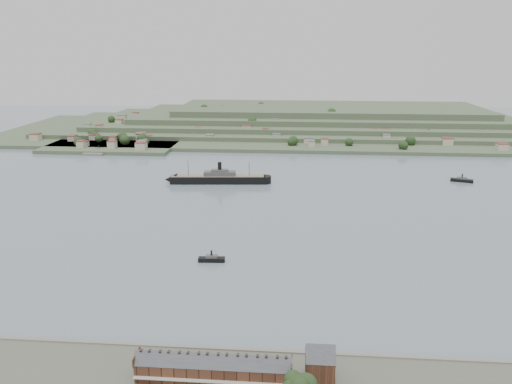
# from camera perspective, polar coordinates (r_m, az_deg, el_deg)

# --- Properties ---
(ground) EXTENTS (1400.00, 1400.00, 0.00)m
(ground) POSITION_cam_1_polar(r_m,az_deg,el_deg) (338.26, 1.45, -3.69)
(ground) COLOR slate
(ground) RESTS_ON ground
(terrace_row) EXTENTS (55.60, 9.80, 11.07)m
(terrace_row) POSITION_cam_1_polar(r_m,az_deg,el_deg) (186.94, -4.90, -19.44)
(terrace_row) COLOR #402316
(terrace_row) RESTS_ON ground
(gabled_building) EXTENTS (10.40, 10.18, 14.09)m
(gabled_building) POSITION_cam_1_polar(r_m,az_deg,el_deg) (187.70, 7.32, -18.85)
(gabled_building) COLOR #402316
(gabled_building) RESTS_ON ground
(far_peninsula) EXTENTS (760.00, 309.00, 30.00)m
(far_peninsula) POSITION_cam_1_polar(r_m,az_deg,el_deg) (718.02, 5.50, 7.97)
(far_peninsula) COLOR #394C33
(far_peninsula) RESTS_ON ground
(steamship) EXTENTS (93.79, 18.17, 22.49)m
(steamship) POSITION_cam_1_polar(r_m,az_deg,el_deg) (438.62, -4.67, 1.55)
(steamship) COLOR black
(steamship) RESTS_ON ground
(tugboat) EXTENTS (15.02, 4.93, 6.65)m
(tugboat) POSITION_cam_1_polar(r_m,az_deg,el_deg) (282.08, -5.10, -7.62)
(tugboat) COLOR black
(tugboat) RESTS_ON ground
(ferry_west) EXTENTS (20.49, 9.36, 7.42)m
(ferry_west) POSITION_cam_1_polar(r_m,az_deg,el_deg) (597.61, -17.49, 4.61)
(ferry_west) COLOR black
(ferry_west) RESTS_ON ground
(ferry_east) EXTENTS (19.71, 10.83, 7.13)m
(ferry_east) POSITION_cam_1_polar(r_m,az_deg,el_deg) (478.14, 22.46, 1.29)
(ferry_east) COLOR black
(ferry_east) RESTS_ON ground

